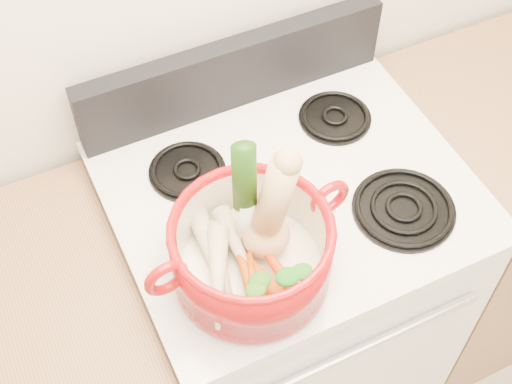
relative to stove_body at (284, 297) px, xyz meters
name	(u,v)px	position (x,y,z in m)	size (l,w,h in m)	color
stove_body	(284,297)	(0.00, 0.00, 0.00)	(0.76, 0.65, 0.92)	silver
cooktop	(291,192)	(0.00, 0.00, 0.47)	(0.78, 0.67, 0.03)	white
control_backsplash	(234,73)	(0.00, 0.30, 0.58)	(0.76, 0.05, 0.18)	black
oven_handle	(361,350)	(0.00, -0.34, 0.32)	(0.02, 0.02, 0.60)	silver
burner_front_left	(244,274)	(-0.19, -0.16, 0.50)	(0.22, 0.22, 0.02)	black
burner_front_right	(404,208)	(0.19, -0.16, 0.50)	(0.22, 0.22, 0.02)	black
burner_back_left	(187,170)	(-0.19, 0.14, 0.50)	(0.17, 0.17, 0.02)	black
burner_back_right	(335,116)	(0.19, 0.14, 0.50)	(0.17, 0.17, 0.02)	black
dutch_oven	(251,251)	(-0.18, -0.17, 0.58)	(0.31, 0.31, 0.15)	#9C0A0C
pot_handle_left	(166,278)	(-0.35, -0.18, 0.64)	(0.09, 0.09, 0.02)	#9C0A0C
pot_handle_right	(330,198)	(0.00, -0.15, 0.64)	(0.09, 0.09, 0.02)	#9C0A0C
squash	(267,211)	(-0.13, -0.15, 0.66)	(0.10, 0.10, 0.25)	#DFB772
leek	(245,198)	(-0.16, -0.12, 0.69)	(0.05, 0.05, 0.29)	beige
ginger	(246,219)	(-0.15, -0.08, 0.56)	(0.09, 0.07, 0.05)	#D9C486
parsnip_0	(217,265)	(-0.24, -0.15, 0.56)	(0.05, 0.05, 0.24)	#F0E0C3
parsnip_1	(222,265)	(-0.24, -0.16, 0.57)	(0.04, 0.04, 0.18)	beige
parsnip_2	(238,249)	(-0.19, -0.15, 0.57)	(0.04, 0.04, 0.19)	beige
parsnip_3	(218,276)	(-0.26, -0.19, 0.58)	(0.04, 0.04, 0.20)	#EFE2C3
carrot_0	(258,273)	(-0.18, -0.20, 0.56)	(0.03, 0.03, 0.17)	#C54E09
carrot_1	(246,273)	(-0.20, -0.20, 0.57)	(0.03, 0.03, 0.15)	#C05209
carrot_2	(274,265)	(-0.15, -0.21, 0.57)	(0.03, 0.03, 0.17)	#D23D0A
carrot_3	(253,282)	(-0.20, -0.23, 0.58)	(0.03, 0.03, 0.13)	#D25B0A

